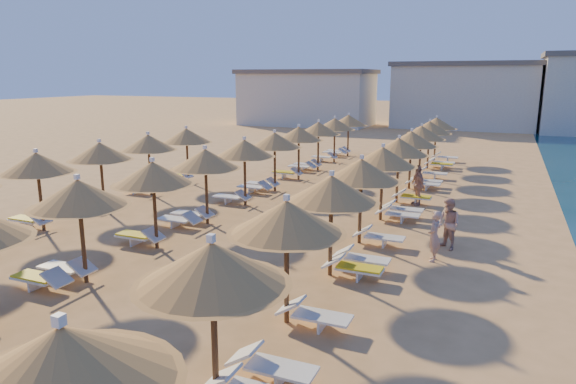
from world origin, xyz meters
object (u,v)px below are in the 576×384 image
at_px(beachgoer_a, 434,236).
at_px(parasol_row_west, 226,154).
at_px(parasol_row_east, 373,164).
at_px(beachgoer_b, 448,224).
at_px(beachgoer_c, 418,185).

bearing_deg(beachgoer_a, parasol_row_west, -109.92).
bearing_deg(parasol_row_east, beachgoer_a, -42.75).
xyz_separation_m(parasol_row_east, beachgoer_a, (2.64, -2.44, -1.74)).
relative_size(parasol_row_east, beachgoer_b, 21.86).
height_order(parasol_row_west, beachgoer_c, parasol_row_west).
xyz_separation_m(beachgoer_b, beachgoer_a, (-0.28, -1.35, -0.06)).
xyz_separation_m(parasol_row_east, beachgoer_b, (2.92, -1.09, -1.68)).
relative_size(parasol_row_west, beachgoer_a, 23.53).
bearing_deg(parasol_row_west, beachgoer_a, -15.38).
height_order(parasol_row_east, beachgoer_c, parasol_row_east).
relative_size(parasol_row_east, beachgoer_a, 23.53).
xyz_separation_m(parasol_row_east, parasol_row_west, (-6.22, 0.00, 0.00)).
distance_m(parasol_row_east, beachgoer_c, 5.14).
height_order(parasol_row_east, beachgoer_b, parasol_row_east).
bearing_deg(beachgoer_c, parasol_row_east, -46.95).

